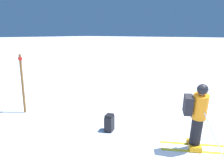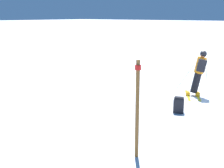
{
  "view_description": "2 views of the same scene",
  "coord_description": "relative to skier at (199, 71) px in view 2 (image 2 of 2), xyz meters",
  "views": [
    {
      "loc": [
        -4.35,
        -1.46,
        2.77
      ],
      "look_at": [
        1.81,
        3.43,
        0.93
      ],
      "focal_mm": 35.0,
      "sensor_mm": 36.0,
      "label": 1
    },
    {
      "loc": [
        -3.91,
        10.73,
        2.96
      ],
      "look_at": [
        0.97,
        4.58,
        1.21
      ],
      "focal_mm": 50.0,
      "sensor_mm": 36.0,
      "label": 2
    }
  ],
  "objects": [
    {
      "name": "ground_plane",
      "position": [
        -0.57,
        0.06,
        -0.94
      ],
      "size": [
        300.0,
        300.0,
        0.0
      ],
      "primitive_type": "plane",
      "color": "white"
    },
    {
      "name": "skier",
      "position": [
        0.0,
        0.0,
        0.0
      ],
      "size": [
        1.43,
        1.61,
        1.72
      ],
      "rotation": [
        0.0,
        0.0,
        0.52
      ],
      "color": "yellow",
      "rests_on": "ground"
    },
    {
      "name": "spare_backpack",
      "position": [
        -0.37,
        2.31,
        -0.7
      ],
      "size": [
        0.35,
        0.3,
        0.5
      ],
      "rotation": [
        0.0,
        0.0,
        0.33
      ],
      "color": "black",
      "rests_on": "ground"
    },
    {
      "name": "trail_marker",
      "position": [
        -1.06,
        5.64,
        0.19
      ],
      "size": [
        0.13,
        0.13,
        2.08
      ],
      "color": "brown",
      "rests_on": "ground"
    }
  ]
}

